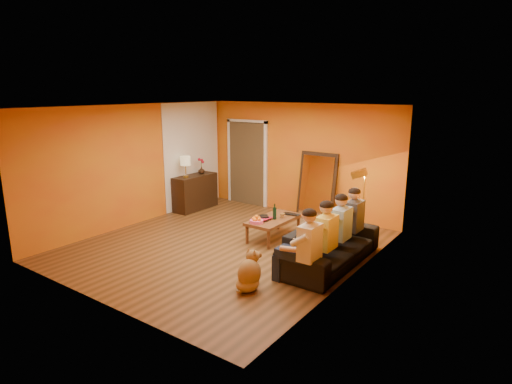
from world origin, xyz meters
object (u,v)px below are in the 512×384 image
Objects in this scene: sideboard at (195,192)px; wine_bottle at (275,212)px; coffee_table at (274,228)px; mirror_frame at (317,185)px; person_far_right at (354,221)px; dog at (249,270)px; vase at (202,170)px; person_far_left at (310,249)px; person_mid_right at (341,229)px; table_lamp at (186,167)px; sofa at (331,245)px; laptop at (291,215)px; floor_lamp at (363,209)px; person_mid_left at (326,238)px; tumbler at (282,216)px.

wine_bottle is at bearing -14.65° from sideboard.
mirror_frame is at bearing 89.55° from coffee_table.
person_far_right reaches higher than sideboard.
dog is 3.58× the size of vase.
person_mid_right is (0.00, 1.10, 0.00)m from person_far_left.
mirror_frame reaches higher than sideboard.
table_lamp is 4.52m from dog.
sofa is 1.85× the size of person_far_right.
wine_bottle is (2.81, -0.44, -0.53)m from table_lamp.
laptop is 2.05× the size of vase.
sideboard is 4.35m from floor_lamp.
person_far_left is at bearing -29.12° from vase.
person_mid_left is 1.00× the size of person_mid_right.
tumbler is at bearing -178.51° from floor_lamp.
person_far_left is at bearing -47.44° from tumbler.
person_far_right reaches higher than wine_bottle.
table_lamp is 2.97m from tumbler.
floor_lamp reaches higher than sofa.
coffee_table is 0.45m from laptop.
person_mid_left is (0.03, -1.60, -0.11)m from floor_lamp.
vase is at bearing 156.67° from person_mid_left.
person_mid_right and person_far_right have the same top height.
sideboard is 1.94× the size of dog.
person_mid_right is (1.58, -2.16, -0.15)m from mirror_frame.
vase reaches higher than wine_bottle.
person_far_right is at bearing -11.31° from sofa.
person_mid_left is (4.37, -1.63, 0.18)m from sideboard.
person_mid_right is at bearing -12.64° from wine_bottle.
sideboard is at bearing -158.84° from mirror_frame.
person_mid_right is (0.67, 1.69, 0.31)m from dog.
coffee_table is 1.70m from person_mid_right.
person_mid_right is 7.18× the size of vase.
floor_lamp is at bearing 19.88° from tumbler.
laptop is at bearing 127.65° from person_far_left.
mirror_frame is at bearing 93.24° from tumbler.
person_far_left and person_far_right have the same top height.
person_mid_right reaches higher than wine_bottle.
wine_bottle is (-1.53, -0.70, -0.14)m from floor_lamp.
coffee_table is at bearing 166.05° from person_mid_right.
sofa is at bearing 97.41° from person_far_left.
dog is at bearing -33.79° from table_lamp.
wine_bottle is at bearing -113.22° from laptop.
mirror_frame reaches higher than tumbler.
mirror_frame reaches higher than person_mid_left.
dog is (-0.64, -2.73, -0.42)m from floor_lamp.
person_far_right is at bearing -45.62° from mirror_frame.
person_mid_left reaches higher than tumbler.
floor_lamp reaches higher than sideboard.
person_far_right is at bearing 91.98° from dog.
person_far_right is 1.57m from wine_bottle.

